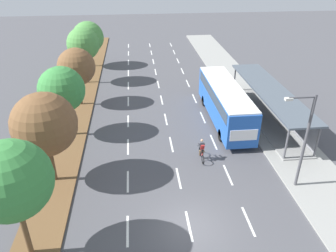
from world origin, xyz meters
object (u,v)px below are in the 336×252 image
Objects in this scene: cyclist at (202,151)px; median_tree_fourth at (76,67)px; bus at (225,100)px; median_tree_nearest at (11,181)px; streetlight at (304,136)px; bus_shelter at (272,101)px; median_tree_third at (62,90)px; median_tree_fifth at (83,44)px; median_tree_farthest at (88,37)px; median_tree_second at (44,124)px.

cyclist is 0.32× the size of median_tree_fourth.
bus is 7.00m from cyclist.
median_tree_nearest reaches higher than streetlight.
bus_shelter is 2.41× the size of median_tree_third.
bus_shelter is at bearing 77.65° from streetlight.
median_tree_third is at bearing 151.79° from streetlight.
median_tree_nearest reaches higher than median_tree_fifth.
median_tree_fifth reaches higher than bus_shelter.
bus_shelter reaches higher than cyclist.
median_tree_fourth is at bearing 160.16° from bus.
median_tree_fifth is (0.19, 24.73, -0.13)m from median_tree_nearest.
streetlight reaches higher than median_tree_farthest.
bus is 1.94× the size of median_tree_farthest.
median_tree_fifth is at bearing 89.50° from median_tree_second.
bus_shelter is 4.29m from bus.
cyclist is at bearing 145.12° from streetlight.
median_tree_farthest reaches higher than bus_shelter.
bus is 10.25m from streetlight.
streetlight reaches higher than bus_shelter.
streetlight reaches higher than median_tree_second.
median_tree_fifth is (-17.77, 11.24, 2.78)m from bus_shelter.
median_tree_fifth is at bearing 140.71° from bus.
median_tree_nearest is (-10.43, -7.61, 3.99)m from cyclist.
median_tree_fifth is (0.16, 18.54, 0.29)m from median_tree_second.
cyclist is at bearing 7.84° from median_tree_second.
median_tree_fifth reaches higher than median_tree_farthest.
median_tree_second is at bearing -157.84° from bus_shelter.
streetlight is at bearing -77.58° from bus.
median_tree_farthest is (-0.05, 24.73, -0.42)m from median_tree_second.
median_tree_second is at bearing -90.50° from median_tree_fifth.
bus_shelter is at bearing 22.16° from median_tree_second.
median_tree_third is 18.04m from streetlight.
median_tree_third reaches higher than bus_shelter.
cyclist is at bearing -24.38° from median_tree_third.
median_tree_fourth is at bearing 89.13° from median_tree_second.
bus is 1.80× the size of median_tree_second.
cyclist is (-7.53, -5.87, -1.07)m from bus_shelter.
streetlight is (2.17, -9.85, 1.82)m from bus.
median_tree_fifth is (0.24, 12.36, 0.46)m from median_tree_third.
bus is at bearing -39.29° from median_tree_fifth.
median_tree_second is (0.03, 6.18, -0.42)m from median_tree_nearest.
bus is 1.72× the size of median_tree_nearest.
median_tree_second reaches higher than bus_shelter.
median_tree_fourth is at bearing -89.75° from median_tree_fifth.
median_tree_fourth is at bearing 133.06° from cyclist.
median_tree_nearest is (-13.69, -13.69, 2.71)m from bus.
median_tree_farthest is at bearing 90.12° from median_tree_second.
bus_shelter is 1.26× the size of bus.
median_tree_farthest is (-13.71, 17.22, 1.87)m from bus.
streetlight reaches higher than median_tree_fourth.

